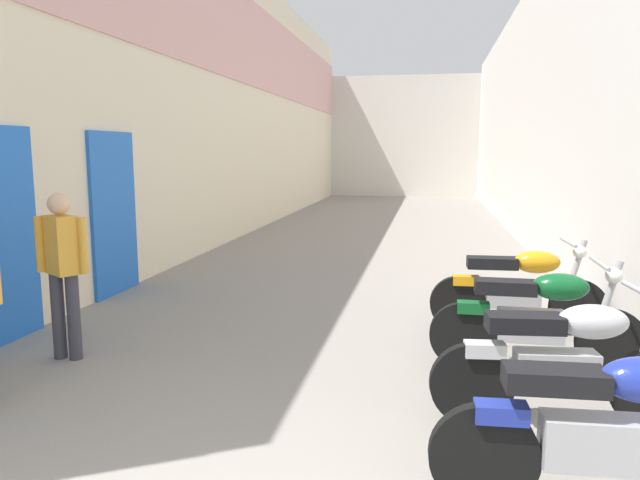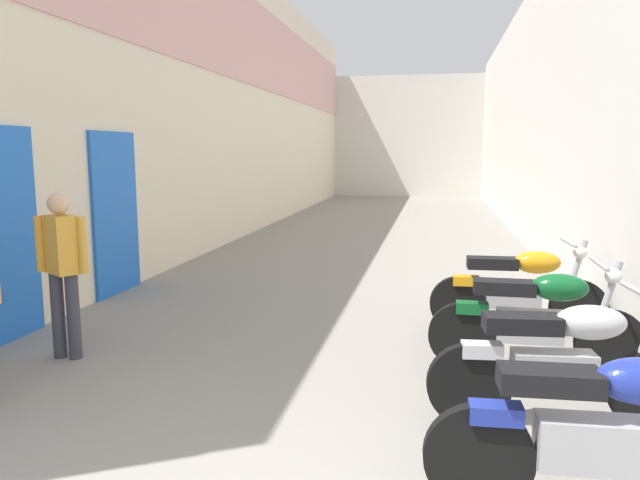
# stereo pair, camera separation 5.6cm
# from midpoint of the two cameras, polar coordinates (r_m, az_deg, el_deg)

# --- Properties ---
(ground_plane) EXTENTS (39.68, 39.68, 0.00)m
(ground_plane) POSITION_cam_midpoint_polar(r_m,az_deg,el_deg) (11.82, 4.59, -0.92)
(ground_plane) COLOR gray
(building_left) EXTENTS (0.45, 23.68, 6.17)m
(building_left) POSITION_cam_midpoint_polar(r_m,az_deg,el_deg) (14.30, -7.87, 13.20)
(building_left) COLOR beige
(building_left) RESTS_ON ground
(building_right) EXTENTS (0.45, 23.68, 5.34)m
(building_right) POSITION_cam_midpoint_polar(r_m,az_deg,el_deg) (13.77, 19.57, 11.11)
(building_right) COLOR silver
(building_right) RESTS_ON ground
(building_far_end) EXTENTS (9.14, 2.00, 5.04)m
(building_far_end) POSITION_cam_midpoint_polar(r_m,az_deg,el_deg) (26.47, 8.08, 9.76)
(building_far_end) COLOR beige
(building_far_end) RESTS_ON ground
(motorcycle_nearest) EXTENTS (1.85, 0.58, 1.04)m
(motorcycle_nearest) POSITION_cam_midpoint_polar(r_m,az_deg,el_deg) (3.60, 25.60, -16.06)
(motorcycle_nearest) COLOR black
(motorcycle_nearest) RESTS_ON ground
(motorcycle_second) EXTENTS (1.85, 0.58, 1.04)m
(motorcycle_second) POSITION_cam_midpoint_polar(r_m,az_deg,el_deg) (4.56, 22.14, -10.60)
(motorcycle_second) COLOR black
(motorcycle_second) RESTS_ON ground
(motorcycle_third) EXTENTS (1.85, 0.58, 1.04)m
(motorcycle_third) POSITION_cam_midpoint_polar(r_m,az_deg,el_deg) (5.59, 19.92, -6.98)
(motorcycle_third) COLOR black
(motorcycle_third) RESTS_ON ground
(motorcycle_fourth) EXTENTS (1.85, 0.58, 1.04)m
(motorcycle_fourth) POSITION_cam_midpoint_polar(r_m,az_deg,el_deg) (6.70, 18.33, -4.34)
(motorcycle_fourth) COLOR black
(motorcycle_fourth) RESTS_ON ground
(pedestrian_mid_alley) EXTENTS (0.52, 0.36, 1.57)m
(pedestrian_mid_alley) POSITION_cam_midpoint_polar(r_m,az_deg,el_deg) (6.00, -23.74, -2.07)
(pedestrian_mid_alley) COLOR #383842
(pedestrian_mid_alley) RESTS_ON ground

